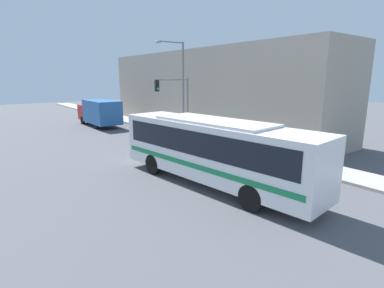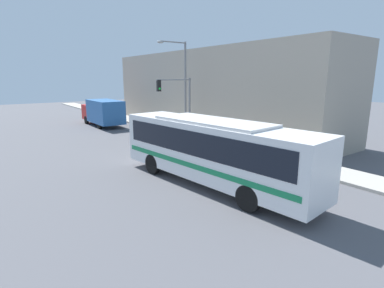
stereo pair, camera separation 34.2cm
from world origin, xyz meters
TOP-DOWN VIEW (x-y plane):
  - ground_plane at (0.00, 0.00)m, footprint 120.00×120.00m
  - sidewalk at (5.70, 20.00)m, footprint 2.40×70.00m
  - building_facade at (9.90, 15.44)m, footprint 6.00×28.87m
  - city_bus at (-0.80, 2.04)m, footprint 3.61×11.23m
  - delivery_truck at (1.47, 23.23)m, footprint 2.43×7.24m
  - fire_hydrant at (5.10, 4.36)m, footprint 0.27×0.37m
  - traffic_light_pole at (4.09, 12.30)m, footprint 3.28×0.35m
  - street_lamp at (5.00, 13.07)m, footprint 2.80×0.28m
  - pedestrian_near_corner at (5.83, 13.75)m, footprint 0.34×0.34m

SIDE VIEW (x-z plane):
  - ground_plane at x=0.00m, z-range 0.00..0.00m
  - sidewalk at x=5.70m, z-range 0.00..0.16m
  - fire_hydrant at x=5.10m, z-range 0.16..0.98m
  - pedestrian_near_corner at x=5.83m, z-range 0.17..1.80m
  - delivery_truck at x=1.47m, z-range 0.14..2.96m
  - city_bus at x=-0.80m, z-range 0.27..3.50m
  - traffic_light_pole at x=4.09m, z-range 1.11..6.09m
  - building_facade at x=9.90m, z-range 0.00..7.73m
  - street_lamp at x=5.00m, z-range 0.88..8.84m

